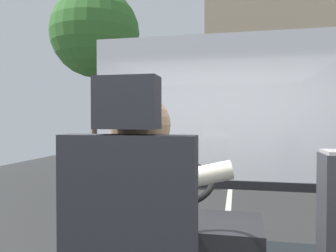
# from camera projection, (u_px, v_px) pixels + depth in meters

# --- Properties ---
(ground) EXTENTS (18.00, 44.00, 0.06)m
(ground) POSITION_uv_depth(u_px,v_px,m) (231.00, 179.00, 10.17)
(ground) COLOR #2E2E2E
(bus_driver) EXTENTS (0.73, 0.58, 0.81)m
(bus_driver) POSITION_uv_depth(u_px,v_px,m) (145.00, 218.00, 1.34)
(bus_driver) COLOR #332D28
(bus_driver) RESTS_ON driver_seat
(steering_console) EXTENTS (1.10, 0.97, 0.87)m
(steering_console) POSITION_uv_depth(u_px,v_px,m) (185.00, 244.00, 2.37)
(steering_console) COLOR black
(steering_console) RESTS_ON bus_floor
(windshield_panel) EXTENTS (2.50, 0.08, 1.48)m
(windshield_panel) POSITION_uv_depth(u_px,v_px,m) (219.00, 128.00, 3.11)
(windshield_panel) COLOR white
(street_tree) EXTENTS (2.68, 2.68, 5.81)m
(street_tree) POSITION_uv_depth(u_px,v_px,m) (95.00, 34.00, 9.87)
(street_tree) COLOR #4C3828
(street_tree) RESTS_ON ground
(shop_building) EXTENTS (13.81, 5.93, 8.42)m
(shop_building) POSITION_uv_depth(u_px,v_px,m) (327.00, 79.00, 19.11)
(shop_building) COLOR tan
(shop_building) RESTS_ON ground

